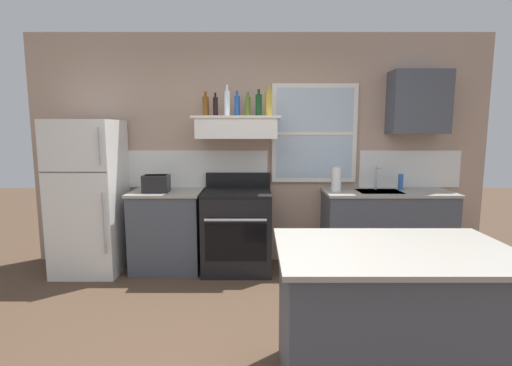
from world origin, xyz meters
The scene contains 19 objects.
back_wall centered at (0.03, 2.23, 1.35)m, with size 5.40×0.11×2.70m.
refrigerator centered at (-1.90, 1.84, 0.85)m, with size 0.70×0.72×1.70m.
counter_left_of_stove centered at (-1.05, 1.90, 0.46)m, with size 0.79×0.63×0.91m.
toaster centered at (-1.14, 1.83, 1.01)m, with size 0.30×0.20×0.19m.
stove_range centered at (-0.25, 1.86, 0.46)m, with size 0.76×0.69×1.09m.
range_hood_shelf centered at (-0.25, 1.96, 1.62)m, with size 0.96×0.52×0.24m.
bottle_amber_wine centered at (-0.60, 2.00, 1.86)m, with size 0.07×0.07×0.27m.
bottle_balsamic_dark centered at (-0.48, 1.91, 1.85)m, with size 0.06×0.06×0.25m.
bottle_clear_tall centered at (-0.36, 1.94, 1.89)m, with size 0.06×0.06×0.34m.
bottle_blue_liqueur centered at (-0.25, 2.00, 1.86)m, with size 0.07×0.07×0.28m.
bottle_olive_oil_square centered at (-0.13, 1.96, 1.85)m, with size 0.06×0.06×0.26m.
bottle_dark_green_wine centered at (-0.01, 1.90, 1.87)m, with size 0.07×0.07×0.29m.
bottle_champagne_gold_foil centered at (0.10, 1.92, 1.88)m, with size 0.08×0.08×0.33m.
counter_right_with_sink centered at (1.45, 1.90, 0.46)m, with size 1.43×0.63×0.91m.
sink_faucet centered at (1.35, 2.00, 1.08)m, with size 0.03×0.17×0.28m.
paper_towel_roll centered at (0.87, 1.90, 1.04)m, with size 0.11×0.11×0.27m, color white.
dish_soap_bottle centered at (1.63, 2.00, 1.00)m, with size 0.06×0.06×0.18m, color blue.
kitchen_island centered at (0.79, -0.19, 0.46)m, with size 1.40×0.90×0.91m.
upper_cabinet_right centered at (1.80, 2.04, 1.90)m, with size 0.64×0.32×0.70m.
Camera 1 is at (-0.04, -2.40, 1.61)m, focal length 27.09 mm.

